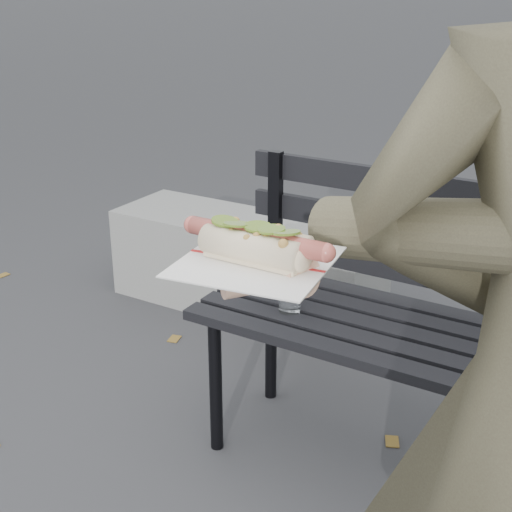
{
  "coord_description": "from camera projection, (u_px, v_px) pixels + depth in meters",
  "views": [
    {
      "loc": [
        0.39,
        -0.77,
        1.41
      ],
      "look_at": [
        -0.05,
        -0.03,
        1.06
      ],
      "focal_mm": 50.0,
      "sensor_mm": 36.0,
      "label": 1
    }
  ],
  "objects": [
    {
      "name": "park_bench",
      "position": [
        462.0,
        318.0,
        1.94
      ],
      "size": [
        1.5,
        0.44,
        0.88
      ],
      "color": "black",
      "rests_on": "ground"
    },
    {
      "name": "concrete_block",
      "position": [
        246.0,
        264.0,
        3.14
      ],
      "size": [
        1.2,
        0.4,
        0.4
      ],
      "primitive_type": "cube",
      "color": "slate",
      "rests_on": "ground"
    },
    {
      "name": "held_hotdog",
      "position": [
        421.0,
        242.0,
        0.88
      ],
      "size": [
        0.63,
        0.32,
        0.2
      ],
      "color": "#423C2C"
    }
  ]
}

